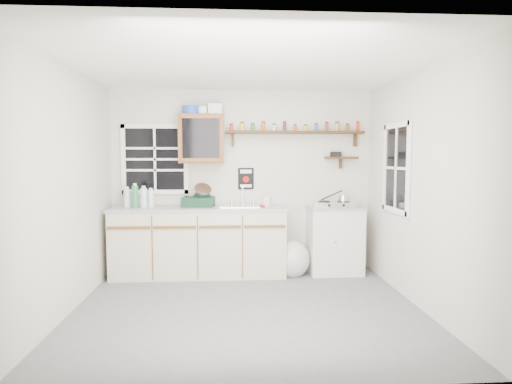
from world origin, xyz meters
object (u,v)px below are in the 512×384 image
main_cabinet (199,241)px  spice_shelf (295,132)px  right_cabinet (334,239)px  upper_cabinet (202,139)px  hotplate (334,204)px  dish_rack (200,199)px

main_cabinet → spice_shelf: size_ratio=1.21×
right_cabinet → upper_cabinet: (-1.80, 0.12, 1.37)m
upper_cabinet → hotplate: 1.99m
upper_cabinet → spice_shelf: size_ratio=0.34×
dish_rack → main_cabinet: bearing=-91.4°
spice_shelf → hotplate: (0.50, -0.21, -0.98)m
main_cabinet → hotplate: bearing=0.2°
spice_shelf → hotplate: bearing=-22.4°
spice_shelf → hotplate: spice_shelf is taller
upper_cabinet → dish_rack: (-0.03, -0.09, -0.80)m
right_cabinet → upper_cabinet: upper_cabinet is taller
main_cabinet → right_cabinet: 1.84m
spice_shelf → right_cabinet: bearing=-19.7°
right_cabinet → hotplate: hotplate is taller
main_cabinet → right_cabinet: size_ratio=2.54×
dish_rack → hotplate: (1.81, -0.05, -0.08)m
right_cabinet → spice_shelf: bearing=160.3°
right_cabinet → hotplate: bearing=-135.9°
right_cabinet → upper_cabinet: size_ratio=1.40×
right_cabinet → spice_shelf: 1.57m
main_cabinet → upper_cabinet: upper_cabinet is taller
main_cabinet → upper_cabinet: size_ratio=3.55×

